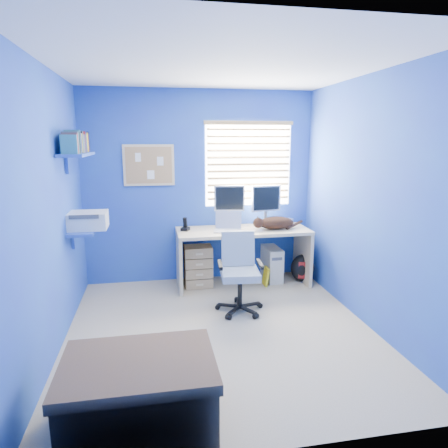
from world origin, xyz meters
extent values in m
cube|color=tan|center=(0.00, 0.00, 0.00)|extent=(3.00, 3.20, 0.00)
cube|color=white|center=(0.00, 0.00, 2.50)|extent=(3.00, 3.20, 0.00)
cube|color=#2A3FB6|center=(0.00, 1.60, 1.25)|extent=(3.00, 0.01, 2.50)
cube|color=#2A3FB6|center=(0.00, -1.60, 1.25)|extent=(3.00, 0.01, 2.50)
cube|color=#2A3FB6|center=(-1.50, 0.00, 1.25)|extent=(0.01, 3.20, 2.50)
cube|color=#2A3FB6|center=(1.50, 0.00, 1.25)|extent=(0.01, 3.20, 2.50)
cube|color=beige|center=(0.51, 1.26, 0.37)|extent=(1.69, 0.65, 0.74)
cube|color=silver|center=(0.29, 1.18, 0.85)|extent=(0.39, 0.34, 0.22)
cube|color=silver|center=(0.38, 1.52, 1.01)|extent=(0.41, 0.19, 0.54)
cube|color=silver|center=(0.85, 1.42, 1.01)|extent=(0.41, 0.18, 0.54)
cube|color=black|center=(-0.23, 1.32, 0.82)|extent=(0.13, 0.14, 0.17)
imported|color=#2E7477|center=(0.95, 1.38, 0.79)|extent=(0.10, 0.09, 0.10)
cylinder|color=silver|center=(1.20, 1.49, 0.78)|extent=(0.13, 0.13, 0.07)
ellipsoid|color=black|center=(0.93, 1.19, 0.82)|extent=(0.48, 0.27, 0.16)
cube|color=beige|center=(0.94, 1.36, 0.23)|extent=(0.20, 0.44, 0.45)
cube|color=tan|center=(-0.07, 1.29, 0.27)|extent=(0.35, 0.28, 0.54)
cube|color=yellow|center=(0.80, 1.16, 0.12)|extent=(0.03, 0.17, 0.24)
ellipsoid|color=black|center=(1.32, 1.22, 0.18)|extent=(0.37, 0.32, 0.37)
cube|color=brown|center=(-0.76, -1.20, 0.23)|extent=(0.96, 0.68, 0.46)
cylinder|color=black|center=(0.29, 0.43, 0.03)|extent=(0.54, 0.54, 0.06)
cylinder|color=black|center=(0.29, 0.43, 0.23)|extent=(0.05, 0.05, 0.33)
cube|color=#92AABD|center=(0.29, 0.43, 0.43)|extent=(0.44, 0.44, 0.08)
cube|color=#92AABD|center=(0.30, 0.62, 0.67)|extent=(0.37, 0.09, 0.39)
cube|color=white|center=(0.65, 1.59, 1.55)|extent=(1.15, 0.01, 1.10)
cube|color=tan|center=(0.65, 1.56, 1.55)|extent=(1.10, 0.03, 1.00)
cube|color=beige|center=(-0.65, 1.58, 1.55)|extent=(0.64, 0.02, 0.52)
cube|color=tan|center=(-0.65, 1.57, 1.55)|extent=(0.58, 0.01, 0.46)
cube|color=#2E50B2|center=(-1.36, 0.75, 0.92)|extent=(0.26, 0.55, 0.03)
cube|color=silver|center=(-1.32, 0.75, 1.02)|extent=(0.42, 0.34, 0.18)
cube|color=#2E50B2|center=(-1.37, 0.75, 1.72)|extent=(0.24, 0.90, 0.03)
cube|color=navy|center=(-1.38, 0.75, 1.84)|extent=(0.15, 0.80, 0.22)
camera|label=1|loc=(-0.63, -3.61, 1.87)|focal=32.00mm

